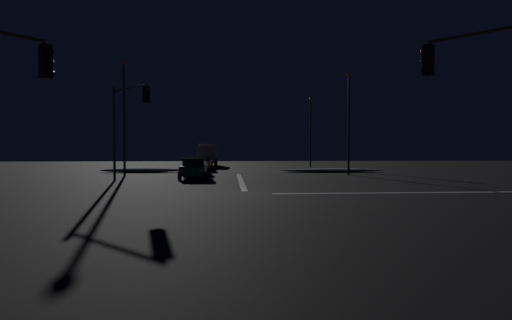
# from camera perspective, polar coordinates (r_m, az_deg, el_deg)

# --- Properties ---
(ground) EXTENTS (120.00, 120.00, 0.10)m
(ground) POSITION_cam_1_polar(r_m,az_deg,el_deg) (18.96, -1.55, -5.25)
(ground) COLOR black
(stop_line_north) EXTENTS (0.35, 14.78, 0.01)m
(stop_line_north) POSITION_cam_1_polar(r_m,az_deg,el_deg) (27.52, -2.30, -3.07)
(stop_line_north) COLOR white
(stop_line_north) RESTS_ON ground
(centre_line_ns) EXTENTS (22.00, 0.15, 0.01)m
(centre_line_ns) POSITION_cam_1_polar(r_m,az_deg,el_deg) (39.09, -2.79, -1.75)
(centre_line_ns) COLOR yellow
(centre_line_ns) RESTS_ON ground
(crosswalk_bar_east) EXTENTS (14.78, 0.40, 0.01)m
(crosswalk_bar_east) POSITION_cam_1_polar(r_m,az_deg,el_deg) (21.18, 22.79, -4.52)
(crosswalk_bar_east) COLOR white
(crosswalk_bar_east) RESTS_ON ground
(snow_bank_left_curb) EXTENTS (8.24, 1.50, 0.45)m
(snow_bank_left_curb) POSITION_cam_1_polar(r_m,az_deg,el_deg) (39.27, -16.63, -1.47)
(snow_bank_left_curb) COLOR white
(snow_bank_left_curb) RESTS_ON ground
(snow_bank_right_curb) EXTENTS (10.15, 1.50, 0.38)m
(snow_bank_right_curb) POSITION_cam_1_polar(r_m,az_deg,el_deg) (38.89, 11.26, -1.52)
(snow_bank_right_curb) COLOR white
(snow_bank_right_curb) RESTS_ON ground
(sedan_green) EXTENTS (2.02, 4.33, 1.57)m
(sedan_green) POSITION_cam_1_polar(r_m,az_deg,el_deg) (29.60, -9.22, -1.23)
(sedan_green) COLOR #14512D
(sedan_green) RESTS_ON ground
(sedan_red) EXTENTS (2.02, 4.33, 1.57)m
(sedan_red) POSITION_cam_1_polar(r_m,az_deg,el_deg) (35.37, -8.87, -0.81)
(sedan_red) COLOR maroon
(sedan_red) RESTS_ON ground
(sedan_orange) EXTENTS (2.02, 4.33, 1.57)m
(sedan_orange) POSITION_cam_1_polar(r_m,az_deg,el_deg) (41.41, -7.99, -0.49)
(sedan_orange) COLOR #C66014
(sedan_orange) RESTS_ON ground
(sedan_white) EXTENTS (2.02, 4.33, 1.57)m
(sedan_white) POSITION_cam_1_polar(r_m,az_deg,el_deg) (46.72, -7.80, -0.27)
(sedan_white) COLOR silver
(sedan_white) RESTS_ON ground
(box_truck) EXTENTS (2.68, 8.28, 3.08)m
(box_truck) POSITION_cam_1_polar(r_m,az_deg,el_deg) (54.60, -7.28, 0.92)
(box_truck) COLOR beige
(box_truck) RESTS_ON ground
(traffic_signal_se) EXTENTS (3.28, 3.28, 6.18)m
(traffic_signal_se) POSITION_cam_1_polar(r_m,az_deg,el_deg) (14.14, 33.75, 9.83)
(traffic_signal_se) COLOR #4C4C51
(traffic_signal_se) RESTS_ON ground
(traffic_signal_nw) EXTENTS (3.19, 3.19, 6.67)m
(traffic_signal_nw) POSITION_cam_1_polar(r_m,az_deg,el_deg) (27.66, -18.78, 6.38)
(traffic_signal_nw) COLOR #4C4C51
(traffic_signal_nw) RESTS_ON ground
(streetlamp_left_near) EXTENTS (0.44, 0.44, 9.86)m
(streetlamp_left_near) POSITION_cam_1_polar(r_m,az_deg,el_deg) (34.39, -19.12, 7.13)
(streetlamp_left_near) COLOR #424247
(streetlamp_left_near) RESTS_ON ground
(streetlamp_right_near) EXTENTS (0.44, 0.44, 9.05)m
(streetlamp_right_near) POSITION_cam_1_polar(r_m,az_deg,el_deg) (34.79, 13.72, 6.42)
(streetlamp_right_near) COLOR #424247
(streetlamp_right_near) RESTS_ON ground
(streetlamp_right_far) EXTENTS (0.44, 0.44, 9.12)m
(streetlamp_right_far) POSITION_cam_1_polar(r_m,az_deg,el_deg) (50.23, 8.15, 4.92)
(streetlamp_right_far) COLOR #424247
(streetlamp_right_far) RESTS_ON ground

